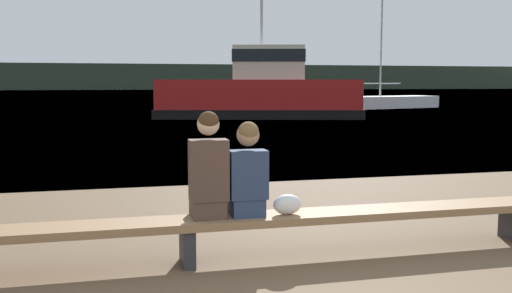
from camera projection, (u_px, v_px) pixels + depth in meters
name	position (u px, v px, depth m)	size (l,w,h in m)	color
water_surface	(122.00, 91.00, 125.76)	(240.00, 240.00, 0.00)	#386084
far_shoreline	(120.00, 77.00, 152.24)	(600.00, 12.00, 6.75)	#2D3D2D
bench_main	(187.00, 227.00, 5.54)	(8.00, 0.46, 0.45)	#8E6B47
person_left	(208.00, 170.00, 5.53)	(0.37, 0.40, 1.05)	#4C382D
person_right	(247.00, 173.00, 5.63)	(0.37, 0.40, 0.95)	navy
shopping_bag	(287.00, 204.00, 5.73)	(0.29, 0.17, 0.21)	white
tugboat_red	(260.00, 95.00, 28.90)	(10.78, 5.70, 6.07)	#A81919
moored_sailboat	(384.00, 102.00, 40.18)	(8.66, 4.44, 8.02)	silver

